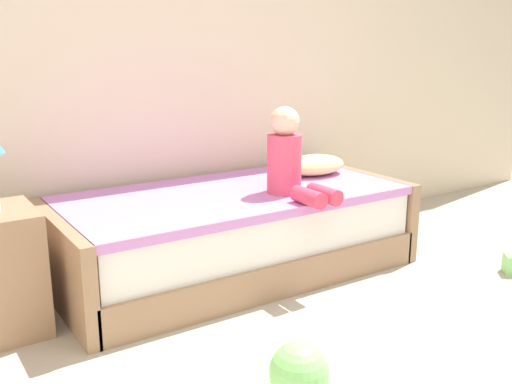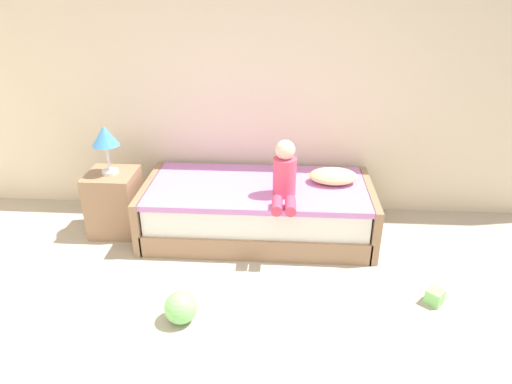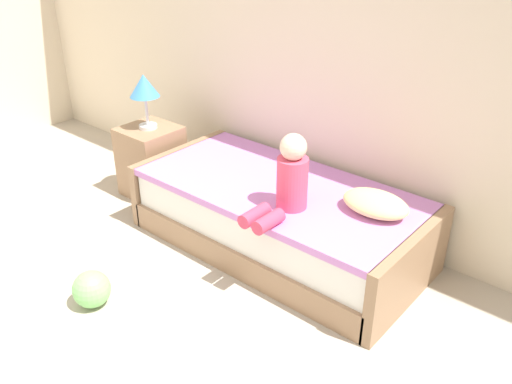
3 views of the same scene
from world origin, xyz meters
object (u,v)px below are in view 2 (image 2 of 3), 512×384
at_px(pillow, 333,176).
at_px(toy_ball, 181,308).
at_px(child_figure, 285,175).
at_px(nightstand, 115,202).
at_px(toy_block, 435,297).
at_px(table_lamp, 105,138).
at_px(bed, 258,210).

bearing_deg(pillow, toy_ball, -130.21).
bearing_deg(child_figure, nightstand, 173.30).
distance_m(nightstand, toy_ball, 1.52).
xyz_separation_m(child_figure, toy_block, (1.15, -0.73, -0.65)).
bearing_deg(nightstand, toy_block, -18.49).
height_order(child_figure, toy_block, child_figure).
bearing_deg(child_figure, table_lamp, 173.30).
distance_m(child_figure, toy_block, 1.51).
xyz_separation_m(nightstand, child_figure, (1.59, -0.19, 0.40)).
bearing_deg(bed, toy_block, -34.52).
xyz_separation_m(bed, child_figure, (0.24, -0.23, 0.46)).
xyz_separation_m(pillow, toy_block, (0.70, -1.06, -0.51)).
height_order(pillow, toy_ball, pillow).
xyz_separation_m(bed, pillow, (0.69, 0.10, 0.32)).
height_order(bed, pillow, pillow).
xyz_separation_m(table_lamp, toy_ball, (0.88, -1.23, -0.82)).
height_order(nightstand, toy_block, nightstand).
bearing_deg(pillow, table_lamp, -176.03).
bearing_deg(nightstand, bed, 1.76).
bearing_deg(toy_ball, table_lamp, 125.57).
relative_size(table_lamp, pillow, 1.02).
distance_m(bed, toy_block, 1.70).
relative_size(bed, toy_block, 18.41).
xyz_separation_m(table_lamp, toy_block, (2.74, -0.92, -0.88)).
bearing_deg(toy_ball, child_figure, 55.76).
bearing_deg(bed, table_lamp, -178.24).
bearing_deg(nightstand, child_figure, -6.70).
relative_size(nightstand, pillow, 1.36).
xyz_separation_m(table_lamp, child_figure, (1.59, -0.19, -0.23)).
bearing_deg(toy_block, toy_ball, -170.45).
bearing_deg(pillow, child_figure, -143.86).
bearing_deg(pillow, toy_block, -56.40).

